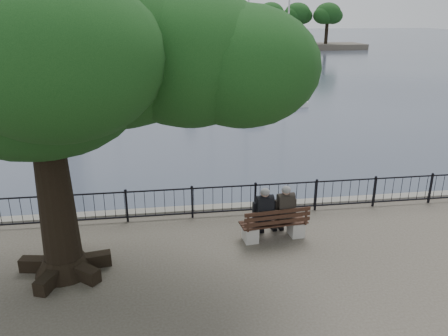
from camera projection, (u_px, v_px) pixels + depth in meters
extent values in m
cube|color=slate|center=(222.00, 222.00, 14.50)|extent=(200.00, 0.40, 1.20)
plane|color=#303847|center=(167.00, 43.00, 107.92)|extent=(260.00, 260.00, 0.00)
cube|color=black|center=(224.00, 187.00, 13.54)|extent=(22.00, 0.04, 0.04)
cube|color=black|center=(224.00, 211.00, 13.81)|extent=(22.00, 0.04, 0.04)
cube|color=#A09E9A|center=(250.00, 234.00, 12.26)|extent=(0.42, 0.51, 0.44)
cube|color=#A09E9A|center=(296.00, 228.00, 12.57)|extent=(0.42, 0.51, 0.44)
cube|color=black|center=(274.00, 223.00, 12.33)|extent=(1.95, 0.73, 0.04)
cube|color=black|center=(278.00, 217.00, 11.96)|extent=(1.90, 0.24, 0.42)
cube|color=black|center=(263.00, 220.00, 12.22)|extent=(0.41, 0.36, 0.25)
cube|color=black|center=(265.00, 208.00, 11.98)|extent=(0.49, 0.30, 0.64)
sphere|color=tan|center=(265.00, 193.00, 11.87)|extent=(0.24, 0.24, 0.24)
ellipsoid|color=gray|center=(265.00, 192.00, 11.83)|extent=(0.25, 0.25, 0.22)
cube|color=black|center=(259.00, 227.00, 12.62)|extent=(0.39, 0.50, 0.48)
cube|color=black|center=(284.00, 217.00, 12.36)|extent=(0.41, 0.36, 0.25)
cube|color=black|center=(286.00, 206.00, 12.12)|extent=(0.49, 0.30, 0.64)
sphere|color=tan|center=(286.00, 191.00, 12.01)|extent=(0.24, 0.24, 0.24)
ellipsoid|color=gray|center=(286.00, 190.00, 11.97)|extent=(0.25, 0.25, 0.22)
cube|color=black|center=(279.00, 224.00, 12.77)|extent=(0.39, 0.50, 0.48)
cone|color=black|center=(65.00, 263.00, 10.82)|extent=(1.45, 1.45, 0.43)
cone|color=black|center=(52.00, 174.00, 10.03)|extent=(0.94, 0.94, 5.13)
ellipsoid|color=#113812|center=(38.00, 69.00, 9.22)|extent=(4.96, 4.96, 3.87)
ellipsoid|color=#113812|center=(116.00, 50.00, 9.64)|extent=(4.45, 4.45, 3.47)
ellipsoid|color=#113812|center=(191.00, 58.00, 9.68)|extent=(3.94, 3.94, 3.07)
ellipsoid|color=#113812|center=(243.00, 67.00, 9.57)|extent=(3.42, 3.42, 2.67)
ellipsoid|color=#113812|center=(17.00, 39.00, 10.38)|extent=(3.94, 3.94, 3.07)
ellipsoid|color=#113812|center=(59.00, 58.00, 7.86)|extent=(3.94, 3.94, 3.07)
ellipsoid|color=#113812|center=(147.00, 32.00, 10.42)|extent=(3.76, 3.76, 2.94)
cube|color=slate|center=(54.00, 58.00, 67.09)|extent=(10.10, 10.10, 1.40)
cube|color=slate|center=(189.00, 64.00, 58.56)|extent=(6.33, 6.33, 1.40)
cube|color=#A09E9A|center=(188.00, 44.00, 57.69)|extent=(2.32, 2.74, 4.22)
cube|color=slate|center=(188.00, 26.00, 56.93)|extent=(2.74, 3.16, 0.30)
cube|color=#A09E9A|center=(187.00, 19.00, 56.93)|extent=(1.37, 2.32, 1.48)
cube|color=#A09E9A|center=(188.00, 13.00, 55.69)|extent=(1.58, 1.06, 1.69)
sphere|color=#A09E9A|center=(188.00, 3.00, 54.91)|extent=(1.79, 1.79, 1.79)
cube|color=white|center=(85.00, 117.00, 30.82)|extent=(2.20, 4.85, 0.52)
cube|color=white|center=(84.00, 111.00, 30.66)|extent=(1.31, 2.06, 0.39)
cylinder|color=#BBBBBB|center=(77.00, 56.00, 29.15)|extent=(0.10, 0.10, 7.92)
cube|color=white|center=(246.00, 116.00, 31.39)|extent=(1.64, 5.19, 0.57)
cube|color=white|center=(246.00, 109.00, 31.22)|extent=(1.13, 2.14, 0.43)
cylinder|color=#BBBBBB|center=(248.00, 45.00, 29.47)|extent=(0.11, 0.11, 9.26)
cube|color=white|center=(284.00, 100.00, 37.13)|extent=(2.46, 6.28, 0.68)
cube|color=white|center=(284.00, 94.00, 36.96)|extent=(1.55, 2.63, 0.51)
cylinder|color=#BBBBBB|center=(288.00, 32.00, 34.95)|extent=(0.14, 0.14, 10.51)
cube|color=white|center=(43.00, 95.00, 39.05)|extent=(3.00, 6.20, 0.66)
cube|color=white|center=(43.00, 90.00, 38.88)|extent=(1.75, 2.65, 0.50)
cylinder|color=#BBBBBB|center=(32.00, 19.00, 36.55)|extent=(0.13, 0.13, 12.44)
cube|color=white|center=(210.00, 88.00, 43.12)|extent=(2.35, 5.91, 0.64)
cube|color=white|center=(210.00, 83.00, 42.95)|extent=(1.47, 2.48, 0.48)
cylinder|color=#BBBBBB|center=(210.00, 30.00, 41.00)|extent=(0.13, 0.13, 10.23)
cube|color=white|center=(247.00, 78.00, 49.41)|extent=(2.68, 5.62, 0.60)
cube|color=white|center=(247.00, 74.00, 49.24)|extent=(1.57, 2.40, 0.45)
cylinder|color=#BBBBBB|center=(249.00, 28.00, 47.29)|extent=(0.12, 0.12, 10.36)
cube|color=white|center=(114.00, 83.00, 45.73)|extent=(1.74, 6.01, 0.67)
cube|color=white|center=(114.00, 79.00, 45.56)|extent=(1.25, 2.46, 0.50)
cylinder|color=#BBBBBB|center=(108.00, 9.00, 42.96)|extent=(0.13, 0.13, 14.09)
cube|color=#474036|center=(291.00, 47.00, 89.64)|extent=(30.00, 8.00, 1.20)
cylinder|color=black|center=(270.00, 35.00, 86.27)|extent=(0.70, 0.70, 4.00)
ellipsoid|color=#113812|center=(271.00, 13.00, 84.93)|extent=(5.20, 5.20, 4.16)
cylinder|color=black|center=(296.00, 34.00, 88.94)|extent=(0.70, 0.70, 4.00)
ellipsoid|color=#113812|center=(297.00, 13.00, 87.59)|extent=(5.20, 5.20, 4.16)
cylinder|color=black|center=(326.00, 34.00, 88.80)|extent=(0.70, 0.70, 4.00)
ellipsoid|color=#113812|center=(328.00, 13.00, 87.46)|extent=(5.20, 5.20, 4.16)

